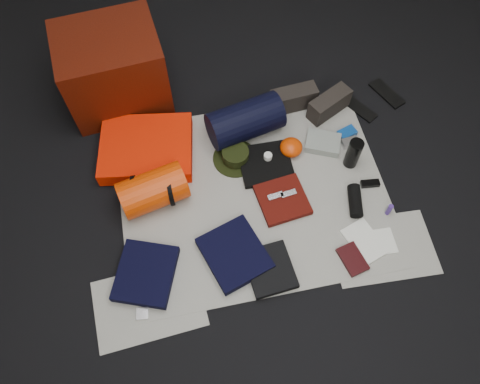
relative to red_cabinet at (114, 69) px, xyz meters
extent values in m
cube|color=black|center=(0.72, -0.92, -0.27)|extent=(4.50, 4.50, 0.02)
cube|color=beige|center=(0.72, -0.92, -0.26)|extent=(1.60, 1.30, 0.01)
cube|color=beige|center=(0.02, -1.47, -0.26)|extent=(0.61, 0.44, 0.00)
cube|color=beige|center=(1.37, -1.42, -0.26)|extent=(0.60, 0.43, 0.00)
cube|color=#4A1005|center=(0.00, 0.00, 0.00)|extent=(0.67, 0.58, 0.52)
cube|color=#F82002|center=(0.12, -0.50, -0.20)|extent=(0.63, 0.55, 0.10)
cylinder|color=#CF3503|center=(0.13, -0.85, -0.14)|extent=(0.43, 0.31, 0.23)
cylinder|color=black|center=(0.03, -0.85, -0.15)|extent=(0.02, 0.22, 0.22)
cylinder|color=black|center=(0.23, -0.85, -0.15)|extent=(0.03, 0.22, 0.22)
cylinder|color=black|center=(0.76, -0.47, -0.13)|extent=(0.51, 0.34, 0.24)
cylinder|color=black|center=(0.66, -0.66, -0.25)|extent=(0.36, 0.36, 0.01)
cylinder|color=black|center=(0.66, -0.66, -0.21)|extent=(0.17, 0.17, 0.07)
cube|color=#292420|center=(1.12, -0.32, -0.18)|extent=(0.31, 0.14, 0.15)
cube|color=#292420|center=(1.34, -0.42, -0.18)|extent=(0.32, 0.23, 0.15)
cube|color=black|center=(1.56, -0.44, -0.25)|extent=(0.20, 0.25, 0.01)
cube|color=black|center=(1.78, -0.35, -0.25)|extent=(0.20, 0.28, 0.01)
cube|color=black|center=(0.02, -1.31, -0.23)|extent=(0.41, 0.43, 0.05)
cube|color=black|center=(0.53, -1.30, -0.23)|extent=(0.41, 0.44, 0.06)
cube|color=black|center=(0.70, -1.42, -0.23)|extent=(0.27, 0.30, 0.04)
cube|color=black|center=(0.84, -0.75, -0.24)|extent=(0.32, 0.30, 0.03)
cube|color=#4C0D08|center=(0.88, -1.02, -0.23)|extent=(0.31, 0.31, 0.04)
ellipsoid|color=#CF3503|center=(1.02, -0.68, -0.21)|extent=(0.16, 0.16, 0.09)
cube|color=gray|center=(1.23, -0.67, -0.23)|extent=(0.26, 0.23, 0.05)
cylinder|color=black|center=(1.36, -0.84, -0.14)|extent=(0.11, 0.11, 0.22)
cylinder|color=black|center=(1.29, -1.12, -0.21)|extent=(0.12, 0.21, 0.08)
cube|color=silver|center=(1.40, -0.70, -0.23)|extent=(0.11, 0.07, 0.04)
cube|color=#0F4394|center=(1.41, -0.63, -0.24)|extent=(0.13, 0.11, 0.04)
cylinder|color=#43277F|center=(1.47, -1.22, -0.21)|extent=(0.04, 0.04, 0.09)
cylinder|color=#A8ACA9|center=(1.47, -1.21, -0.21)|extent=(0.03, 0.03, 0.08)
cube|color=black|center=(1.17, -1.46, -0.24)|extent=(0.15, 0.20, 0.03)
cube|color=white|center=(1.27, -1.37, -0.25)|extent=(0.24, 0.29, 0.01)
cube|color=white|center=(1.39, -1.39, -0.25)|extent=(0.13, 0.16, 0.01)
cube|color=black|center=(1.43, -1.01, -0.24)|extent=(0.12, 0.06, 0.03)
cube|color=silver|center=(-0.02, -1.52, -0.25)|extent=(0.07, 0.07, 0.01)
cylinder|color=silver|center=(0.86, -0.72, -0.20)|extent=(0.05, 0.05, 0.03)
cube|color=silver|center=(0.84, -1.00, -0.21)|extent=(0.10, 0.05, 0.01)
cube|color=silver|center=(0.92, -1.00, -0.21)|extent=(0.10, 0.05, 0.01)
camera|label=1|loc=(0.36, -2.23, 2.25)|focal=35.00mm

